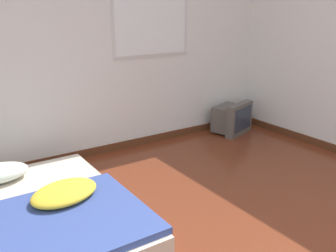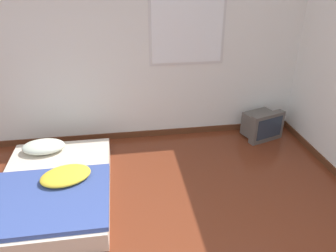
% 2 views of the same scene
% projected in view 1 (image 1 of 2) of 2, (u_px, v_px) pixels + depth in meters
% --- Properties ---
extents(wall_back, '(7.36, 0.08, 2.60)m').
position_uv_depth(wall_back, '(81.00, 41.00, 3.95)').
color(wall_back, white).
rests_on(wall_back, ground_plane).
extents(mattress_bed, '(1.21, 1.76, 0.34)m').
position_uv_depth(mattress_bed, '(45.00, 215.00, 2.84)').
color(mattress_bed, beige).
rests_on(mattress_bed, ground_plane).
extents(crt_tv, '(0.57, 0.50, 0.42)m').
position_uv_depth(crt_tv, '(232.00, 118.00, 5.05)').
color(crt_tv, '#56514C').
rests_on(crt_tv, ground_plane).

